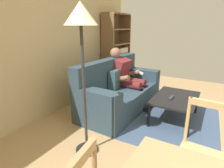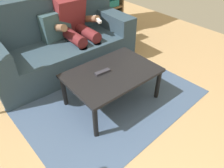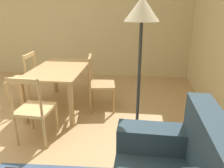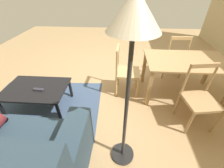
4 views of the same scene
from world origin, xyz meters
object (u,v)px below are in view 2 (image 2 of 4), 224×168
Objects in this scene: coffee_table at (112,76)px; tv_remote at (103,72)px; couch at (61,44)px; person_lounging at (74,24)px.

coffee_table is 0.12m from tv_remote.
coffee_table is at bearing -87.34° from couch.
person_lounging reaches higher than couch.
couch is 1.72× the size of person_lounging.
coffee_table is (0.05, -1.04, 0.02)m from couch.
couch is at bearing 92.66° from coffee_table.
tv_remote is at bearing -92.22° from couch.
tv_remote is (-0.04, -0.99, 0.08)m from couch.
person_lounging reaches higher than tv_remote.
couch is 11.44× the size of tv_remote.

